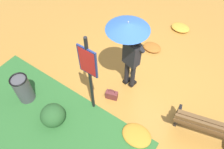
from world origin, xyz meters
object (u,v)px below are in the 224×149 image
(handbag, at_px, (112,95))
(trash_bin, at_px, (23,89))
(park_bench, at_px, (207,128))
(person_with_umbrella, at_px, (130,40))
(info_sign_post, at_px, (89,70))

(handbag, height_order, trash_bin, trash_bin)
(park_bench, bearing_deg, handbag, 7.65)
(person_with_umbrella, height_order, handbag, person_with_umbrella)
(handbag, xyz_separation_m, trash_bin, (1.77, 1.24, 0.29))
(park_bench, bearing_deg, person_with_umbrella, -7.97)
(person_with_umbrella, height_order, info_sign_post, info_sign_post)
(trash_bin, bearing_deg, handbag, -144.85)
(park_bench, xyz_separation_m, trash_bin, (4.04, 1.55, 0.02))
(person_with_umbrella, xyz_separation_m, park_bench, (-2.22, 0.31, -1.15))
(handbag, bearing_deg, info_sign_post, 66.02)
(park_bench, height_order, trash_bin, trash_bin)
(person_with_umbrella, distance_m, trash_bin, 2.84)
(info_sign_post, height_order, handbag, info_sign_post)
(info_sign_post, bearing_deg, trash_bin, 26.00)
(park_bench, relative_size, trash_bin, 1.71)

